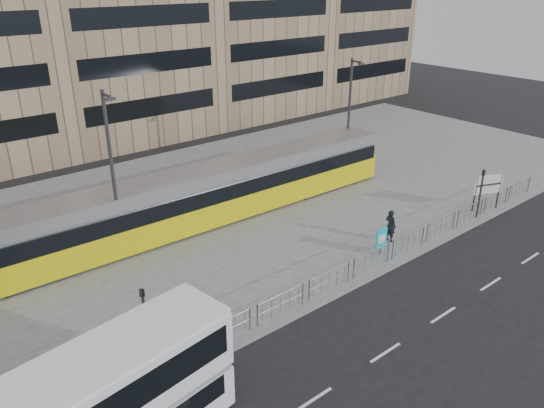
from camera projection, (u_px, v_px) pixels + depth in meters
ground at (346, 292)px, 25.25m from camera, size 120.00×120.00×0.00m
plaza at (208, 211)px, 33.69m from camera, size 64.00×24.00×0.15m
kerb at (346, 291)px, 25.26m from camera, size 64.00×0.25×0.17m
pedestrian_barrier at (368, 257)px, 26.38m from camera, size 32.07×0.07×1.10m
road_markings at (430, 324)px, 23.02m from camera, size 62.00×0.12×0.01m
tram at (193, 199)px, 30.90m from camera, size 28.69×3.34×3.38m
station_sign at (488, 186)px, 33.02m from camera, size 1.90×0.81×2.31m
ad_panel at (381, 239)px, 28.09m from camera, size 0.79×0.10×1.47m
pedestrian at (390, 226)px, 29.41m from camera, size 0.45×0.69×1.88m
traffic_light_west at (145, 314)px, 20.06m from camera, size 0.19×0.22×3.10m
traffic_light_east at (481, 187)px, 31.84m from camera, size 0.23×0.25×3.10m
lamp_post_west at (113, 173)px, 25.98m from camera, size 0.45×1.04×8.90m
lamp_post_east at (350, 112)px, 38.11m from camera, size 0.45×1.04×8.38m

